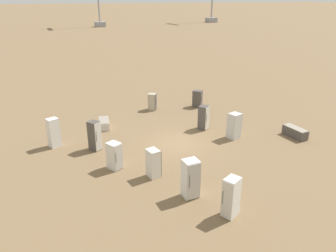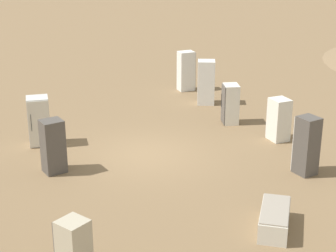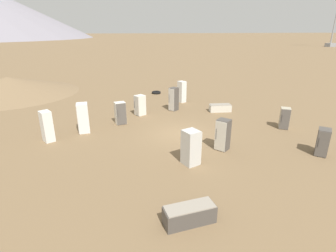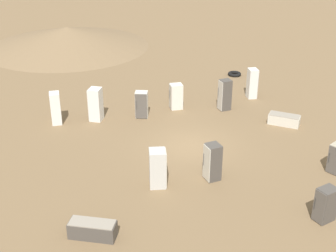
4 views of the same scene
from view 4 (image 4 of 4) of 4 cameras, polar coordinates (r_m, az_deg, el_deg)
The scene contains 14 objects.
ground_plane at distance 24.39m, azimuth 2.72°, elevation -2.52°, with size 1000.00×1000.00×0.00m, color brown.
dirt_mound at distance 42.20m, azimuth -12.12°, elevation 10.57°, with size 14.01×14.01×1.73m.
discarded_fridge_1 at distance 28.54m, azimuth 6.93°, elevation 3.78°, with size 0.88×0.85×1.90m.
discarded_fridge_2 at distance 28.54m, azimuth 0.99°, elevation 3.63°, with size 0.94×0.88×1.57m.
discarded_fridge_3 at distance 20.75m, azimuth -1.25°, elevation -5.17°, with size 0.94×0.94×1.77m.
discarded_fridge_4 at distance 27.29m, azimuth -13.53°, elevation 2.14°, with size 0.82×0.92×1.87m.
discarded_fridge_5 at distance 27.26m, azimuth -8.83°, elevation 2.63°, with size 0.74×0.76×1.94m.
discarded_fridge_6 at distance 18.34m, azimuth -9.18°, elevation -12.35°, with size 1.84×0.78×0.68m.
discarded_fridge_7 at distance 27.45m, azimuth 13.96°, elevation 0.77°, with size 1.83×1.00×0.60m.
discarded_fridge_8 at distance 19.74m, azimuth 18.66°, elevation -9.05°, with size 0.96×0.96×1.46m.
discarded_fridge_9 at distance 21.33m, azimuth 5.44°, elevation -4.39°, with size 0.91×0.91×1.75m.
discarded_fridge_10 at distance 30.61m, azimuth 10.25°, elevation 5.14°, with size 0.80×0.84×1.93m.
discarded_fridge_11 at distance 27.40m, azimuth -3.24°, elevation 2.63°, with size 0.81×0.72×1.59m.
scrap_tire at distance 34.73m, azimuth 8.11°, elevation 6.31°, with size 0.96×0.96×0.23m.
Camera 4 is at (-3.98, 21.10, 11.57)m, focal length 50.00 mm.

